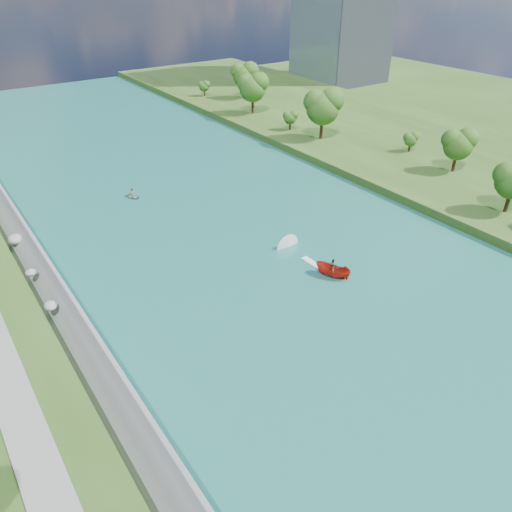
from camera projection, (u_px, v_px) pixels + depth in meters
ground at (376, 340)px, 51.41m from camera, size 260.00×260.00×0.00m
river_water at (263, 257)px, 65.43m from camera, size 55.00×240.00×0.10m
berm_east at (488, 172)px, 89.27m from camera, size 44.00×240.00×1.50m
riprap_bank at (65, 322)px, 51.06m from camera, size 4.38×236.00×4.25m
trees_east at (349, 119)px, 97.64m from camera, size 13.99×137.31×11.86m
motorboat at (326, 266)px, 62.00m from camera, size 3.65×19.18×2.00m
raft at (133, 196)px, 81.24m from camera, size 2.86×3.35×1.60m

